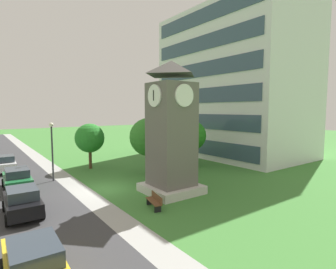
{
  "coord_description": "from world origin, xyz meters",
  "views": [
    {
      "loc": [
        19.44,
        -7.91,
        6.22
      ],
      "look_at": [
        1.81,
        4.83,
        4.21
      ],
      "focal_mm": 28.48,
      "sensor_mm": 36.0,
      "label": 1
    }
  ],
  "objects_px": {
    "tree_near_tower": "(149,137)",
    "tree_by_building": "(191,136)",
    "parked_car_yellow": "(34,264)",
    "park_bench": "(155,201)",
    "tree_streetside": "(90,138)",
    "parked_car_green": "(17,179)",
    "street_lamp": "(52,144)",
    "clock_tower": "(171,135)",
    "parked_car_black": "(22,201)",
    "parked_car_white": "(5,164)"
  },
  "relations": [
    {
      "from": "tree_near_tower",
      "to": "tree_by_building",
      "type": "relative_size",
      "value": 1.07
    },
    {
      "from": "tree_near_tower",
      "to": "parked_car_yellow",
      "type": "bearing_deg",
      "value": -45.38
    },
    {
      "from": "park_bench",
      "to": "tree_streetside",
      "type": "xyz_separation_m",
      "value": [
        -13.66,
        0.73,
        2.78
      ]
    },
    {
      "from": "tree_near_tower",
      "to": "parked_car_green",
      "type": "bearing_deg",
      "value": -98.53
    },
    {
      "from": "park_bench",
      "to": "tree_streetside",
      "type": "bearing_deg",
      "value": 176.93
    },
    {
      "from": "tree_near_tower",
      "to": "parked_car_yellow",
      "type": "relative_size",
      "value": 1.24
    },
    {
      "from": "street_lamp",
      "to": "tree_streetside",
      "type": "height_order",
      "value": "street_lamp"
    },
    {
      "from": "clock_tower",
      "to": "parked_car_yellow",
      "type": "bearing_deg",
      "value": -60.21
    },
    {
      "from": "clock_tower",
      "to": "tree_by_building",
      "type": "xyz_separation_m",
      "value": [
        -6.53,
        7.53,
        -0.97
      ]
    },
    {
      "from": "tree_near_tower",
      "to": "tree_by_building",
      "type": "xyz_separation_m",
      "value": [
        -0.57,
        5.84,
        -0.23
      ]
    },
    {
      "from": "parked_car_black",
      "to": "parked_car_green",
      "type": "bearing_deg",
      "value": 176.12
    },
    {
      "from": "parked_car_white",
      "to": "street_lamp",
      "type": "bearing_deg",
      "value": 25.91
    },
    {
      "from": "street_lamp",
      "to": "parked_car_white",
      "type": "height_order",
      "value": "street_lamp"
    },
    {
      "from": "clock_tower",
      "to": "parked_car_white",
      "type": "bearing_deg",
      "value": -147.56
    },
    {
      "from": "park_bench",
      "to": "parked_car_white",
      "type": "distance_m",
      "value": 18.35
    },
    {
      "from": "street_lamp",
      "to": "park_bench",
      "type": "bearing_deg",
      "value": 18.88
    },
    {
      "from": "tree_streetside",
      "to": "parked_car_white",
      "type": "bearing_deg",
      "value": -114.46
    },
    {
      "from": "park_bench",
      "to": "tree_near_tower",
      "type": "distance_m",
      "value": 9.69
    },
    {
      "from": "parked_car_green",
      "to": "tree_near_tower",
      "type": "bearing_deg",
      "value": 81.47
    },
    {
      "from": "street_lamp",
      "to": "parked_car_black",
      "type": "xyz_separation_m",
      "value": [
        7.12,
        -3.3,
        -2.38
      ]
    },
    {
      "from": "street_lamp",
      "to": "tree_near_tower",
      "type": "xyz_separation_m",
      "value": [
        2.72,
        8.17,
        0.37
      ]
    },
    {
      "from": "park_bench",
      "to": "parked_car_green",
      "type": "xyz_separation_m",
      "value": [
        -9.63,
        -6.54,
        0.4
      ]
    },
    {
      "from": "park_bench",
      "to": "parked_car_black",
      "type": "distance_m",
      "value": 7.83
    },
    {
      "from": "park_bench",
      "to": "street_lamp",
      "type": "distance_m",
      "value": 11.64
    },
    {
      "from": "parked_car_white",
      "to": "parked_car_yellow",
      "type": "distance_m",
      "value": 20.99
    },
    {
      "from": "tree_near_tower",
      "to": "parked_car_black",
      "type": "bearing_deg",
      "value": -68.99
    },
    {
      "from": "clock_tower",
      "to": "tree_streetside",
      "type": "distance_m",
      "value": 11.88
    },
    {
      "from": "tree_streetside",
      "to": "street_lamp",
      "type": "bearing_deg",
      "value": -55.99
    },
    {
      "from": "park_bench",
      "to": "tree_near_tower",
      "type": "relative_size",
      "value": 0.34
    },
    {
      "from": "park_bench",
      "to": "parked_car_green",
      "type": "relative_size",
      "value": 0.42
    },
    {
      "from": "tree_streetside",
      "to": "parked_car_yellow",
      "type": "xyz_separation_m",
      "value": [
        17.57,
        -8.27,
        -2.38
      ]
    },
    {
      "from": "tree_by_building",
      "to": "parked_car_black",
      "type": "bearing_deg",
      "value": -73.98
    },
    {
      "from": "parked_car_black",
      "to": "tree_streetside",
      "type": "bearing_deg",
      "value": 142.69
    },
    {
      "from": "street_lamp",
      "to": "tree_near_tower",
      "type": "height_order",
      "value": "tree_near_tower"
    },
    {
      "from": "park_bench",
      "to": "tree_near_tower",
      "type": "xyz_separation_m",
      "value": [
        -7.98,
        4.51,
        3.15
      ]
    },
    {
      "from": "street_lamp",
      "to": "parked_car_white",
      "type": "xyz_separation_m",
      "value": [
        -6.37,
        -3.09,
        -2.38
      ]
    },
    {
      "from": "clock_tower",
      "to": "street_lamp",
      "type": "relative_size",
      "value": 1.91
    },
    {
      "from": "street_lamp",
      "to": "tree_near_tower",
      "type": "relative_size",
      "value": 0.94
    },
    {
      "from": "parked_car_green",
      "to": "parked_car_yellow",
      "type": "relative_size",
      "value": 1.02
    },
    {
      "from": "tree_streetside",
      "to": "parked_car_white",
      "type": "height_order",
      "value": "tree_streetside"
    },
    {
      "from": "park_bench",
      "to": "tree_by_building",
      "type": "bearing_deg",
      "value": 129.53
    },
    {
      "from": "tree_near_tower",
      "to": "parked_car_white",
      "type": "relative_size",
      "value": 1.32
    },
    {
      "from": "tree_near_tower",
      "to": "parked_car_white",
      "type": "xyz_separation_m",
      "value": [
        -9.09,
        -11.26,
        -2.75
      ]
    },
    {
      "from": "clock_tower",
      "to": "parked_car_white",
      "type": "distance_m",
      "value": 18.17
    },
    {
      "from": "tree_streetside",
      "to": "parked_car_black",
      "type": "xyz_separation_m",
      "value": [
        10.09,
        -7.69,
        -2.39
      ]
    },
    {
      "from": "street_lamp",
      "to": "parked_car_black",
      "type": "relative_size",
      "value": 1.23
    },
    {
      "from": "parked_car_green",
      "to": "park_bench",
      "type": "bearing_deg",
      "value": 34.19
    },
    {
      "from": "parked_car_black",
      "to": "parked_car_yellow",
      "type": "bearing_deg",
      "value": -4.48
    },
    {
      "from": "clock_tower",
      "to": "parked_car_black",
      "type": "distance_m",
      "value": 10.49
    },
    {
      "from": "tree_by_building",
      "to": "parked_car_white",
      "type": "distance_m",
      "value": 19.27
    }
  ]
}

